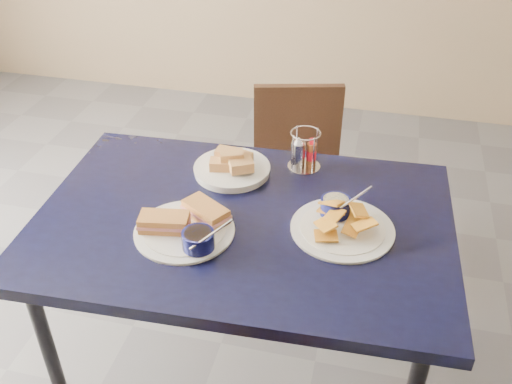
% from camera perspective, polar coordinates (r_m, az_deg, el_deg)
% --- Properties ---
extents(dining_table, '(1.27, 0.88, 0.75)m').
position_cam_1_polar(dining_table, '(1.74, -1.28, -4.26)').
color(dining_table, black).
rests_on(dining_table, ground).
extents(chair_far, '(0.45, 0.45, 0.80)m').
position_cam_1_polar(chair_far, '(2.48, 4.60, 2.49)').
color(chair_far, black).
rests_on(chair_far, ground).
extents(sandwich_plate, '(0.31, 0.29, 0.12)m').
position_cam_1_polar(sandwich_plate, '(1.64, -6.88, -3.38)').
color(sandwich_plate, white).
rests_on(sandwich_plate, dining_table).
extents(plantain_plate, '(0.30, 0.30, 0.12)m').
position_cam_1_polar(plantain_plate, '(1.67, 8.42, -2.85)').
color(plantain_plate, white).
rests_on(plantain_plate, dining_table).
extents(bread_basket, '(0.25, 0.25, 0.08)m').
position_cam_1_polar(bread_basket, '(1.88, -2.40, 2.57)').
color(bread_basket, white).
rests_on(bread_basket, dining_table).
extents(condiment_caddy, '(0.11, 0.11, 0.14)m').
position_cam_1_polar(condiment_caddy, '(1.90, 4.75, 3.96)').
color(condiment_caddy, silver).
rests_on(condiment_caddy, dining_table).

